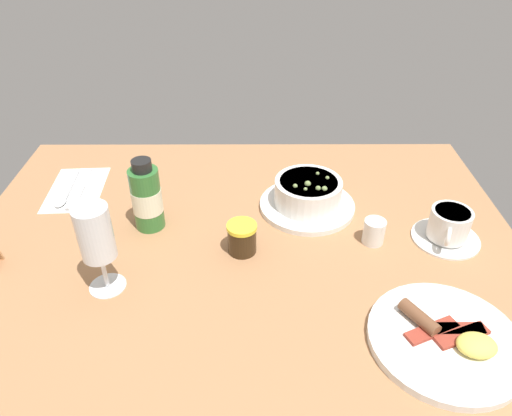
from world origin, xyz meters
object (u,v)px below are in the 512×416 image
at_px(jam_jar, 243,238).
at_px(cutlery_setting, 76,190).
at_px(wine_glass, 96,237).
at_px(coffee_cup, 449,227).
at_px(breakfast_plate, 446,339).
at_px(creamer_jug, 374,231).
at_px(porridge_bowl, 308,195).
at_px(sauce_bottle_green, 147,198).

bearing_deg(jam_jar, cutlery_setting, -28.70).
bearing_deg(wine_glass, cutlery_setting, -63.91).
height_order(cutlery_setting, coffee_cup, coffee_cup).
relative_size(cutlery_setting, breakfast_plate, 0.82).
bearing_deg(jam_jar, wine_glass, 22.07).
xyz_separation_m(cutlery_setting, creamer_jug, (-0.64, 0.19, 0.02)).
height_order(wine_glass, breakfast_plate, wine_glass).
bearing_deg(breakfast_plate, wine_glass, -12.85).
bearing_deg(creamer_jug, jam_jar, 5.75).
distance_m(porridge_bowl, sauce_bottle_green, 0.34).
bearing_deg(breakfast_plate, coffee_cup, -108.11).
distance_m(sauce_bottle_green, breakfast_plate, 0.60).
relative_size(coffee_cup, wine_glass, 0.78).
bearing_deg(coffee_cup, cutlery_setting, -12.85).
height_order(creamer_jug, sauce_bottle_green, sauce_bottle_green).
relative_size(porridge_bowl, cutlery_setting, 1.05).
bearing_deg(breakfast_plate, creamer_jug, -75.91).
bearing_deg(breakfast_plate, jam_jar, -35.16).
bearing_deg(wine_glass, jam_jar, -157.93).
bearing_deg(wine_glass, porridge_bowl, -147.26).
relative_size(cutlery_setting, sauce_bottle_green, 1.27).
xyz_separation_m(creamer_jug, jam_jar, (0.25, 0.03, 0.01)).
relative_size(creamer_jug, wine_glass, 0.33).
xyz_separation_m(sauce_bottle_green, breakfast_plate, (-0.51, 0.30, -0.06)).
distance_m(creamer_jug, sauce_bottle_green, 0.45).
bearing_deg(creamer_jug, coffee_cup, -177.08).
bearing_deg(jam_jar, sauce_bottle_green, -22.76).
bearing_deg(porridge_bowl, jam_jar, 46.71).
xyz_separation_m(coffee_cup, jam_jar, (0.40, 0.03, 0.00)).
relative_size(cutlery_setting, coffee_cup, 1.47).
xyz_separation_m(porridge_bowl, coffee_cup, (-0.26, 0.11, -0.00)).
distance_m(porridge_bowl, jam_jar, 0.20).
xyz_separation_m(porridge_bowl, sauce_bottle_green, (0.33, 0.06, 0.03)).
bearing_deg(breakfast_plate, porridge_bowl, -63.63).
relative_size(coffee_cup, jam_jar, 2.13).
relative_size(coffee_cup, breakfast_plate, 0.56).
xyz_separation_m(cutlery_setting, jam_jar, (-0.39, 0.21, 0.03)).
distance_m(jam_jar, sauce_bottle_green, 0.21).
relative_size(porridge_bowl, wine_glass, 1.22).
bearing_deg(sauce_bottle_green, wine_glass, 75.91).
xyz_separation_m(wine_glass, breakfast_plate, (-0.55, 0.13, -0.10)).
distance_m(porridge_bowl, wine_glass, 0.45).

